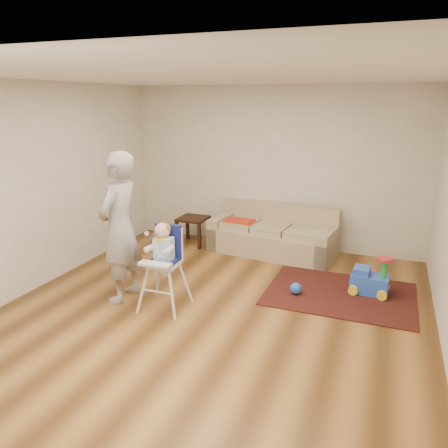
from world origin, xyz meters
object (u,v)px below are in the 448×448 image
(adult, at_px, (120,228))
(ride_on_toy, at_px, (370,274))
(sofa, at_px, (272,231))
(high_chair, at_px, (164,267))
(toy_ball, at_px, (296,289))
(side_table, at_px, (193,231))

(adult, bearing_deg, ride_on_toy, 113.18)
(sofa, xyz_separation_m, high_chair, (-0.71, -2.37, 0.13))
(sofa, relative_size, toy_ball, 13.94)
(high_chair, bearing_deg, sofa, 71.83)
(sofa, distance_m, side_table, 1.43)
(sofa, bearing_deg, toy_ball, -56.67)
(side_table, bearing_deg, adult, -87.75)
(ride_on_toy, xyz_separation_m, toy_ball, (-0.89, -0.39, -0.18))
(high_chair, relative_size, adult, 0.58)
(sofa, distance_m, toy_ball, 1.65)
(ride_on_toy, bearing_deg, toy_ball, -151.63)
(side_table, distance_m, adult, 2.42)
(sofa, height_order, high_chair, high_chair)
(side_table, xyz_separation_m, ride_on_toy, (3.03, -1.06, 0.03))
(ride_on_toy, height_order, toy_ball, ride_on_toy)
(adult, bearing_deg, toy_ball, 113.06)
(sofa, distance_m, ride_on_toy, 1.93)
(sofa, xyz_separation_m, ride_on_toy, (1.60, -1.07, -0.12))
(side_table, height_order, adult, adult)
(ride_on_toy, distance_m, toy_ball, 0.99)
(side_table, relative_size, high_chair, 0.45)
(side_table, relative_size, toy_ball, 3.18)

